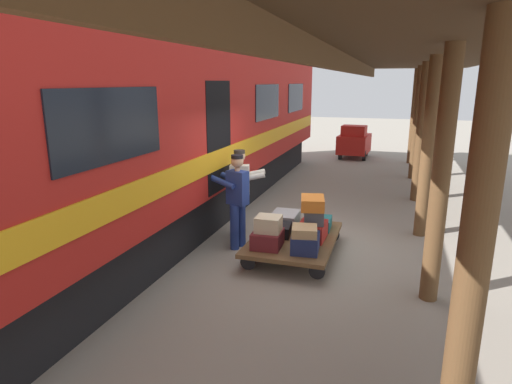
{
  "coord_description": "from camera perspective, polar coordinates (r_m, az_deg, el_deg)",
  "views": [
    {
      "loc": [
        -1.32,
        7.29,
        2.93
      ],
      "look_at": [
        0.81,
        0.67,
        1.15
      ],
      "focal_mm": 30.27,
      "sensor_mm": 36.0,
      "label": 1
    }
  ],
  "objects": [
    {
      "name": "suitcase_navy_fabric",
      "position": [
        6.91,
        6.55,
        -6.71
      ],
      "size": [
        0.47,
        0.56,
        0.27
      ],
      "primitive_type": "cube",
      "rotation": [
        0.0,
        0.0,
        0.1
      ],
      "color": "navy",
      "rests_on": "luggage_cart"
    },
    {
      "name": "luggage_cart",
      "position": [
        7.57,
        5.06,
        -6.23
      ],
      "size": [
        1.39,
        2.12,
        0.32
      ],
      "color": "brown",
      "rests_on": "ground_plane"
    },
    {
      "name": "porter_in_overalls",
      "position": [
        7.67,
        -2.57,
        -0.81
      ],
      "size": [
        0.73,
        0.55,
        1.7
      ],
      "color": "navy",
      "rests_on": "ground_plane"
    },
    {
      "name": "suitcase_slate_roller",
      "position": [
        7.35,
        7.65,
        -3.16
      ],
      "size": [
        0.4,
        0.48,
        0.25
      ],
      "primitive_type": "cube",
      "rotation": [
        0.0,
        0.0,
        0.21
      ],
      "color": "#4C515B",
      "rests_on": "suitcase_red_plastic"
    },
    {
      "name": "suitcase_gray_aluminum",
      "position": [
        8.12,
        3.85,
        -3.55
      ],
      "size": [
        0.48,
        0.63,
        0.24
      ],
      "primitive_type": "cube",
      "rotation": [
        0.0,
        0.0,
        0.01
      ],
      "color": "#9EA0A5",
      "rests_on": "luggage_cart"
    },
    {
      "name": "platform_canopy",
      "position": [
        7.32,
        23.04,
        15.71
      ],
      "size": [
        3.2,
        19.77,
        3.56
      ],
      "color": "brown",
      "rests_on": "ground_plane"
    },
    {
      "name": "baggage_tug",
      "position": [
        17.52,
        12.83,
        6.45
      ],
      "size": [
        1.23,
        1.78,
        1.3
      ],
      "color": "#B21E19",
      "rests_on": "ground_plane"
    },
    {
      "name": "porter_by_door",
      "position": [
        8.18,
        -2.02,
        0.16
      ],
      "size": [
        0.73,
        0.55,
        1.7
      ],
      "color": "#332D28",
      "rests_on": "ground_plane"
    },
    {
      "name": "suitcase_orange_carryall",
      "position": [
        7.29,
        7.48,
        -1.45
      ],
      "size": [
        0.48,
        0.61,
        0.2
      ],
      "primitive_type": "cube",
      "rotation": [
        0.0,
        0.0,
        0.2
      ],
      "color": "#CC6B23",
      "rests_on": "suitcase_slate_roller"
    },
    {
      "name": "train_car",
      "position": [
        8.64,
        -14.2,
        8.15
      ],
      "size": [
        3.02,
        17.88,
        4.0
      ],
      "color": "#B21E19",
      "rests_on": "ground_plane"
    },
    {
      "name": "suitcase_teal_softside",
      "position": [
        8.0,
        8.21,
        -4.07
      ],
      "size": [
        0.47,
        0.54,
        0.2
      ],
      "primitive_type": "cube",
      "rotation": [
        0.0,
        0.0,
        0.04
      ],
      "color": "#1E666B",
      "rests_on": "luggage_cart"
    },
    {
      "name": "ground_plane",
      "position": [
        7.97,
        7.13,
        -7.33
      ],
      "size": [
        60.0,
        60.0,
        0.0
      ],
      "primitive_type": "plane",
      "color": "gray"
    },
    {
      "name": "suitcase_red_plastic",
      "position": [
        7.44,
        7.45,
        -5.1
      ],
      "size": [
        0.45,
        0.58,
        0.29
      ],
      "primitive_type": "cube",
      "rotation": [
        0.0,
        0.0,
        -0.03
      ],
      "color": "#AD231E",
      "rests_on": "luggage_cart"
    },
    {
      "name": "suitcase_black_hardshell",
      "position": [
        7.59,
        2.77,
        -4.99
      ],
      "size": [
        0.53,
        0.53,
        0.19
      ],
      "primitive_type": "cube",
      "rotation": [
        0.0,
        0.0,
        0.12
      ],
      "color": "black",
      "rests_on": "luggage_cart"
    },
    {
      "name": "suitcase_maroon_trunk",
      "position": [
        7.05,
        1.52,
        -6.23
      ],
      "size": [
        0.48,
        0.54,
        0.26
      ],
      "primitive_type": "cube",
      "rotation": [
        0.0,
        0.0,
        0.04
      ],
      "color": "maroon",
      "rests_on": "luggage_cart"
    },
    {
      "name": "suitcase_tan_vintage",
      "position": [
        6.8,
        6.43,
        -5.16
      ],
      "size": [
        0.46,
        0.47,
        0.15
      ],
      "primitive_type": "cube",
      "rotation": [
        0.0,
        0.0,
        0.19
      ],
      "color": "tan",
      "rests_on": "suitcase_navy_fabric"
    },
    {
      "name": "suitcase_cream_canvas",
      "position": [
        6.96,
        1.65,
        -4.24
      ],
      "size": [
        0.42,
        0.39,
        0.25
      ],
      "primitive_type": "cube",
      "rotation": [
        0.0,
        0.0,
        0.05
      ],
      "color": "beige",
      "rests_on": "suitcase_maroon_trunk"
    }
  ]
}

